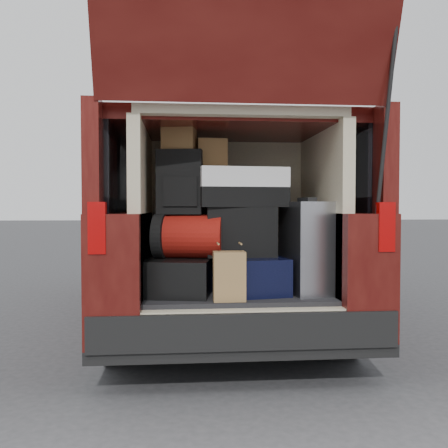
{
  "coord_description": "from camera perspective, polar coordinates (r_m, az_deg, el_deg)",
  "views": [
    {
      "loc": [
        -0.37,
        -3.11,
        1.14
      ],
      "look_at": [
        -0.08,
        0.2,
        1.02
      ],
      "focal_mm": 38.0,
      "sensor_mm": 36.0,
      "label": 1
    }
  ],
  "objects": [
    {
      "name": "ground",
      "position": [
        3.33,
        1.75,
        -17.96
      ],
      "size": [
        80.0,
        80.0,
        0.0
      ],
      "primitive_type": "plane",
      "color": "#323234",
      "rests_on": "ground"
    },
    {
      "name": "minivan",
      "position": [
        4.99,
        -0.72,
        -0.62
      ],
      "size": [
        1.9,
        5.35,
        2.77
      ],
      "color": "black",
      "rests_on": "ground"
    },
    {
      "name": "load_floor",
      "position": [
        3.51,
        1.22,
        -12.22
      ],
      "size": [
        1.24,
        1.05,
        0.55
      ],
      "primitive_type": "cube",
      "color": "black",
      "rests_on": "ground"
    },
    {
      "name": "black_hardshell",
      "position": [
        3.31,
        -5.32,
        -6.12
      ],
      "size": [
        0.54,
        0.67,
        0.24
      ],
      "primitive_type": "cube",
      "rotation": [
        0.0,
        0.0,
        -0.17
      ],
      "color": "black",
      "rests_on": "load_floor"
    },
    {
      "name": "navy_hardshell",
      "position": [
        3.32,
        2.7,
        -6.05
      ],
      "size": [
        0.55,
        0.63,
        0.25
      ],
      "primitive_type": "cube",
      "rotation": [
        0.0,
        0.0,
        0.15
      ],
      "color": "black",
      "rests_on": "load_floor"
    },
    {
      "name": "silver_roller",
      "position": [
        3.3,
        9.92,
        -2.8
      ],
      "size": [
        0.32,
        0.45,
        0.63
      ],
      "primitive_type": "cube",
      "rotation": [
        0.0,
        0.0,
        0.14
      ],
      "color": "silver",
      "rests_on": "load_floor"
    },
    {
      "name": "kraft_bag",
      "position": [
        3.0,
        0.62,
        -6.28
      ],
      "size": [
        0.2,
        0.13,
        0.31
      ],
      "primitive_type": "cube",
      "rotation": [
        0.0,
        0.0,
        -0.0
      ],
      "color": "#A87E4B",
      "rests_on": "load_floor"
    },
    {
      "name": "red_duffel",
      "position": [
        3.26,
        -4.2,
        -1.46
      ],
      "size": [
        0.51,
        0.39,
        0.3
      ],
      "primitive_type": "cube",
      "rotation": [
        0.0,
        0.0,
        -0.21
      ],
      "color": "maroon",
      "rests_on": "black_hardshell"
    },
    {
      "name": "black_soft_case",
      "position": [
        3.31,
        1.96,
        -0.92
      ],
      "size": [
        0.48,
        0.29,
        0.34
      ],
      "primitive_type": "cube",
      "rotation": [
        0.0,
        0.0,
        0.02
      ],
      "color": "black",
      "rests_on": "navy_hardshell"
    },
    {
      "name": "backpack",
      "position": [
        3.29,
        -5.26,
        5.01
      ],
      "size": [
        0.33,
        0.23,
        0.44
      ],
      "primitive_type": "cube",
      "rotation": [
        0.0,
        0.0,
        -0.15
      ],
      "color": "black",
      "rests_on": "red_duffel"
    },
    {
      "name": "twotone_duffel",
      "position": [
        3.32,
        2.15,
        4.4
      ],
      "size": [
        0.63,
        0.37,
        0.27
      ],
      "primitive_type": "cube",
      "rotation": [
        0.0,
        0.0,
        0.1
      ],
      "color": "silver",
      "rests_on": "black_soft_case"
    },
    {
      "name": "grocery_sack_lower",
      "position": [
        3.34,
        -5.41,
        10.47
      ],
      "size": [
        0.25,
        0.22,
        0.2
      ],
      "primitive_type": "cube",
      "rotation": [
        0.0,
        0.0,
        -0.19
      ],
      "color": "brown",
      "rests_on": "backpack"
    },
    {
      "name": "grocery_sack_upper",
      "position": [
        3.39,
        -1.5,
        8.4
      ],
      "size": [
        0.21,
        0.18,
        0.21
      ],
      "primitive_type": "cube",
      "rotation": [
        0.0,
        0.0,
        0.06
      ],
      "color": "brown",
      "rests_on": "twotone_duffel"
    }
  ]
}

